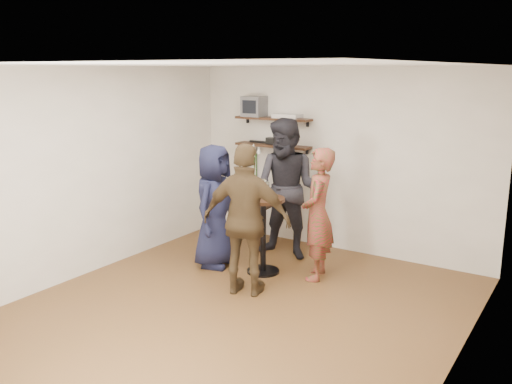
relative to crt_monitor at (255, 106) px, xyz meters
The scene contains 18 objects.
room 2.81m from the crt_monitor, 60.90° to the right, with size 4.58×5.08×2.68m.
shelf_upper 0.36m from the crt_monitor, ahead, with size 1.20×0.25×0.04m, color black.
shelf_lower 0.65m from the crt_monitor, ahead, with size 1.20×0.25×0.04m, color black.
crt_monitor is the anchor object (origin of this frame).
dvd_deck 0.58m from the crt_monitor, ahead, with size 0.40×0.24×0.06m, color silver.
radio 0.60m from the crt_monitor, ahead, with size 0.22×0.10×0.10m, color black.
power_strip 0.54m from the crt_monitor, 53.09° to the left, with size 0.30×0.05×0.03m, color black.
side_table 1.55m from the crt_monitor, 56.47° to the right, with size 0.60×0.60×0.66m.
vase_lilies 1.19m from the crt_monitor, 56.64° to the right, with size 0.19×0.19×0.89m.
drinks_table 2.12m from the crt_monitor, 53.21° to the right, with size 0.54×0.54×0.99m.
wine_glass_fl 1.84m from the crt_monitor, 55.77° to the right, with size 0.06×0.06×0.19m.
wine_glass_fr 1.89m from the crt_monitor, 52.07° to the right, with size 0.07×0.07×0.21m.
wine_glass_bl 1.78m from the crt_monitor, 52.83° to the right, with size 0.07×0.07×0.22m.
wine_glass_br 1.84m from the crt_monitor, 52.43° to the right, with size 0.07×0.07×0.20m.
person_plaid 2.28m from the crt_monitor, 33.55° to the right, with size 0.60×0.39×1.64m, color #B7152F.
person_dark 1.52m from the crt_monitor, 33.08° to the right, with size 0.94×0.73×1.93m, color black.
person_navy 1.87m from the crt_monitor, 78.74° to the right, with size 0.79×0.52×1.62m, color black.
person_brown 2.53m from the crt_monitor, 59.43° to the right, with size 1.03×0.43×1.76m, color #3F2E1B.
Camera 1 is at (3.13, -4.50, 2.56)m, focal length 38.00 mm.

